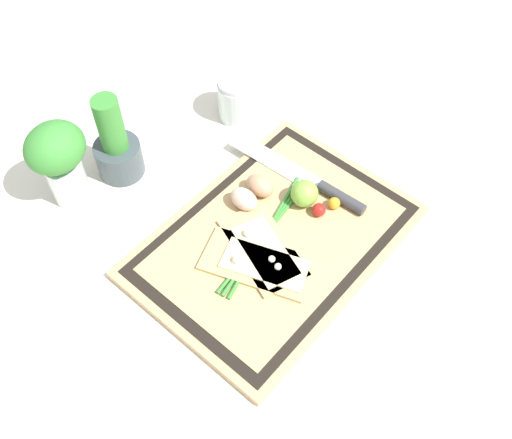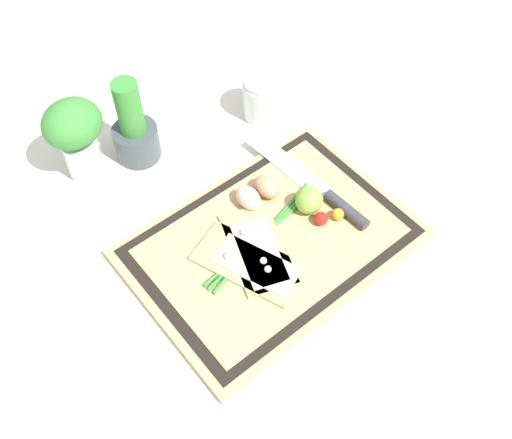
{
  "view_description": "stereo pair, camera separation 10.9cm",
  "coord_description": "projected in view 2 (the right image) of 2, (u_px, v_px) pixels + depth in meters",
  "views": [
    {
      "loc": [
        -0.48,
        -0.38,
        0.93
      ],
      "look_at": [
        0.0,
        0.04,
        0.04
      ],
      "focal_mm": 42.0,
      "sensor_mm": 36.0,
      "label": 1
    },
    {
      "loc": [
        -0.4,
        -0.45,
        0.93
      ],
      "look_at": [
        0.0,
        0.04,
        0.04
      ],
      "focal_mm": 42.0,
      "sensor_mm": 36.0,
      "label": 2
    }
  ],
  "objects": [
    {
      "name": "sauce_jar",
      "position": [
        264.0,
        100.0,
        1.27
      ],
      "size": [
        0.09,
        0.09,
        0.1
      ],
      "color": "silver",
      "rests_on": "ground_plane"
    },
    {
      "name": "lime",
      "position": [
        309.0,
        200.0,
        1.11
      ],
      "size": [
        0.05,
        0.05,
        0.05
      ],
      "primitive_type": "sphere",
      "color": "#7FB742",
      "rests_on": "cutting_board"
    },
    {
      "name": "scallion_bunch",
      "position": [
        263.0,
        235.0,
        1.09
      ],
      "size": [
        0.29,
        0.08,
        0.01
      ],
      "color": "#388433",
      "rests_on": "cutting_board"
    },
    {
      "name": "pizza_slice_far",
      "position": [
        257.0,
        249.0,
        1.07
      ],
      "size": [
        0.15,
        0.2,
        0.02
      ],
      "color": "tan",
      "rests_on": "cutting_board"
    },
    {
      "name": "herb_glass",
      "position": [
        76.0,
        134.0,
        1.12
      ],
      "size": [
        0.11,
        0.1,
        0.18
      ],
      "color": "silver",
      "rests_on": "ground_plane"
    },
    {
      "name": "pizza_slice_near",
      "position": [
        250.0,
        263.0,
        1.05
      ],
      "size": [
        0.16,
        0.21,
        0.02
      ],
      "color": "tan",
      "rests_on": "cutting_board"
    },
    {
      "name": "cherry_tomato_yellow",
      "position": [
        338.0,
        214.0,
        1.11
      ],
      "size": [
        0.02,
        0.02,
        0.02
      ],
      "primitive_type": "sphere",
      "color": "gold",
      "rests_on": "cutting_board"
    },
    {
      "name": "ground_plane",
      "position": [
        271.0,
        246.0,
        1.1
      ],
      "size": [
        6.0,
        6.0,
        0.0
      ],
      "primitive_type": "plane",
      "color": "silver"
    },
    {
      "name": "egg_brown",
      "position": [
        267.0,
        187.0,
        1.14
      ],
      "size": [
        0.04,
        0.06,
        0.04
      ],
      "primitive_type": "ellipsoid",
      "color": "tan",
      "rests_on": "cutting_board"
    },
    {
      "name": "egg_pink",
      "position": [
        248.0,
        198.0,
        1.12
      ],
      "size": [
        0.04,
        0.06,
        0.04
      ],
      "primitive_type": "ellipsoid",
      "color": "beige",
      "rests_on": "cutting_board"
    },
    {
      "name": "cherry_tomato_red",
      "position": [
        321.0,
        219.0,
        1.1
      ],
      "size": [
        0.03,
        0.03,
        0.03
      ],
      "primitive_type": "sphere",
      "color": "red",
      "rests_on": "cutting_board"
    },
    {
      "name": "knife",
      "position": [
        326.0,
        194.0,
        1.14
      ],
      "size": [
        0.05,
        0.31,
        0.02
      ],
      "color": "silver",
      "rests_on": "cutting_board"
    },
    {
      "name": "cutting_board",
      "position": [
        271.0,
        243.0,
        1.1
      ],
      "size": [
        0.5,
        0.35,
        0.02
      ],
      "color": "tan",
      "rests_on": "ground_plane"
    },
    {
      "name": "herb_pot",
      "position": [
        134.0,
        132.0,
        1.18
      ],
      "size": [
        0.09,
        0.09,
        0.19
      ],
      "color": "#3D474C",
      "rests_on": "ground_plane"
    }
  ]
}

